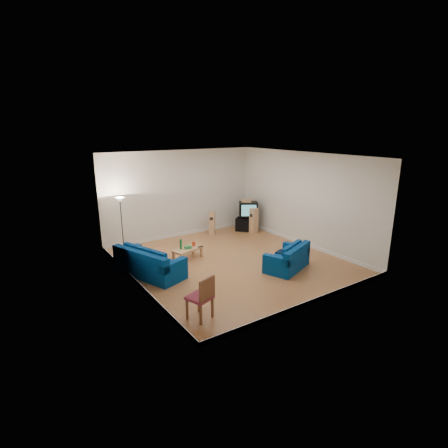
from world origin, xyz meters
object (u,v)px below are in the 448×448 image
tv_stand (247,225)px  television (248,209)px  sofa_three_seat (148,266)px  sofa_loveseat (288,260)px  coffee_table (187,250)px

tv_stand → television: bearing=49.4°
sofa_three_seat → tv_stand: (4.91, 1.95, -0.04)m
sofa_three_seat → sofa_loveseat: sofa_three_seat is taller
tv_stand → television: (0.06, -0.00, 0.63)m
coffee_table → tv_stand: 3.70m
sofa_three_seat → tv_stand: size_ratio=2.66×
television → sofa_loveseat: bearing=-77.5°
sofa_loveseat → tv_stand: bearing=49.0°
coffee_table → tv_stand: tv_stand is taller
tv_stand → coffee_table: bearing=-106.4°
television → sofa_three_seat: bearing=-125.2°
sofa_three_seat → sofa_loveseat: 3.97m
sofa_loveseat → coffee_table: size_ratio=1.58×
sofa_three_seat → coffee_table: (1.49, 0.53, 0.00)m
sofa_three_seat → coffee_table: bearing=89.0°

